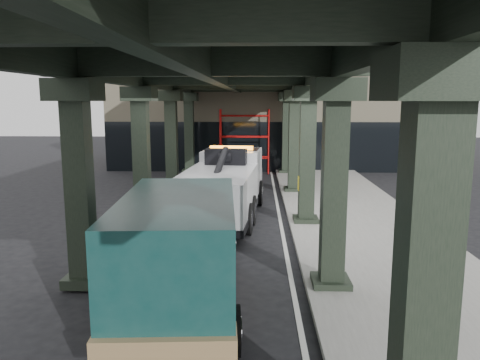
# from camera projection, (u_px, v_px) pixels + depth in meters

# --- Properties ---
(ground) EXTENTS (90.00, 90.00, 0.00)m
(ground) POSITION_uv_depth(u_px,v_px,m) (232.00, 240.00, 15.32)
(ground) COLOR black
(ground) RESTS_ON ground
(sidewalk) EXTENTS (5.00, 40.00, 0.15)m
(sidewalk) POSITION_uv_depth(u_px,v_px,m) (358.00, 223.00, 17.11)
(sidewalk) COLOR gray
(sidewalk) RESTS_ON ground
(lane_stripe) EXTENTS (0.12, 38.00, 0.01)m
(lane_stripe) POSITION_uv_depth(u_px,v_px,m) (281.00, 225.00, 17.22)
(lane_stripe) COLOR silver
(lane_stripe) RESTS_ON ground
(viaduct) EXTENTS (7.40, 32.00, 6.40)m
(viaduct) POSITION_uv_depth(u_px,v_px,m) (223.00, 73.00, 16.39)
(viaduct) COLOR black
(viaduct) RESTS_ON ground
(building) EXTENTS (22.00, 10.00, 8.00)m
(building) POSITION_uv_depth(u_px,v_px,m) (274.00, 108.00, 34.28)
(building) COLOR #C6B793
(building) RESTS_ON ground
(scaffolding) EXTENTS (3.08, 0.88, 4.00)m
(scaffolding) POSITION_uv_depth(u_px,v_px,m) (245.00, 140.00, 29.39)
(scaffolding) COLOR red
(scaffolding) RESTS_ON ground
(tow_truck) EXTENTS (3.08, 8.63, 2.77)m
(tow_truck) POSITION_uv_depth(u_px,v_px,m) (225.00, 183.00, 18.08)
(tow_truck) COLOR black
(tow_truck) RESTS_ON ground
(towed_van) EXTENTS (2.88, 6.42, 2.54)m
(towed_van) POSITION_uv_depth(u_px,v_px,m) (180.00, 248.00, 10.12)
(towed_van) COLOR #103A38
(towed_van) RESTS_ON ground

